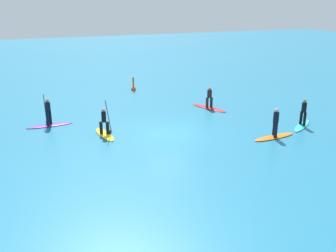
{
  "coord_description": "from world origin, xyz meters",
  "views": [
    {
      "loc": [
        -7.87,
        -21.13,
        8.17
      ],
      "look_at": [
        0.0,
        0.0,
        0.5
      ],
      "focal_mm": 41.57,
      "sensor_mm": 36.0,
      "label": 1
    }
  ],
  "objects": [
    {
      "name": "surfer_on_yellow_board",
      "position": [
        -3.7,
        1.13,
        0.4
      ],
      "size": [
        1.05,
        2.73,
        2.23
      ],
      "rotation": [
        0.0,
        0.0,
        4.85
      ],
      "color": "yellow",
      "rests_on": "ground_plane"
    },
    {
      "name": "surfer_on_red_board",
      "position": [
        4.87,
        4.2,
        0.44
      ],
      "size": [
        1.93,
        3.2,
        1.65
      ],
      "rotation": [
        0.0,
        0.0,
        5.13
      ],
      "color": "red",
      "rests_on": "ground_plane"
    },
    {
      "name": "surfer_on_orange_board",
      "position": [
        5.75,
        -2.87,
        0.48
      ],
      "size": [
        2.99,
        1.01,
        1.82
      ],
      "rotation": [
        0.0,
        0.0,
        0.13
      ],
      "color": "orange",
      "rests_on": "ground_plane"
    },
    {
      "name": "marker_buoy",
      "position": [
        1.1,
        11.82,
        0.23
      ],
      "size": [
        0.43,
        0.43,
        1.29
      ],
      "color": "#E55119",
      "rests_on": "ground_plane"
    },
    {
      "name": "ground_plane",
      "position": [
        0.0,
        0.0,
        0.0
      ],
      "size": [
        120.0,
        120.0,
        0.0
      ],
      "primitive_type": "plane",
      "color": "teal",
      "rests_on": "ground"
    },
    {
      "name": "surfer_on_purple_board",
      "position": [
        -6.73,
        4.11,
        0.51
      ],
      "size": [
        3.0,
        0.83,
        2.06
      ],
      "rotation": [
        0.0,
        0.0,
        3.22
      ],
      "color": "purple",
      "rests_on": "ground_plane"
    },
    {
      "name": "surfer_on_teal_board",
      "position": [
        8.72,
        -1.68,
        0.47
      ],
      "size": [
        2.7,
        2.25,
        1.79
      ],
      "rotation": [
        0.0,
        0.0,
        0.65
      ],
      "color": "#33C6CC",
      "rests_on": "ground_plane"
    }
  ]
}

